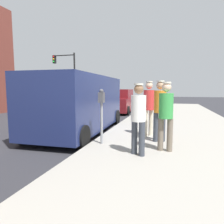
# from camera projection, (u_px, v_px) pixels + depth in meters

# --- Properties ---
(ground_plane) EXTENTS (80.00, 80.00, 0.00)m
(ground_plane) POSITION_uv_depth(u_px,v_px,m) (73.00, 138.00, 6.91)
(ground_plane) COLOR #2D2D33
(sidewalk_slab) EXTENTS (5.00, 32.00, 0.15)m
(sidewalk_slab) POSITION_uv_depth(u_px,v_px,m) (181.00, 143.00, 5.95)
(sidewalk_slab) COLOR #9E998E
(sidewalk_slab) RESTS_ON ground
(parking_meter_near) EXTENTS (0.14, 0.18, 1.52)m
(parking_meter_near) POSITION_uv_depth(u_px,v_px,m) (102.00, 107.00, 5.54)
(parking_meter_near) COLOR gray
(parking_meter_near) RESTS_ON sidewalk_slab
(pedestrian_in_orange) EXTENTS (0.34, 0.34, 1.76)m
(pedestrian_in_orange) POSITION_uv_depth(u_px,v_px,m) (160.00, 107.00, 5.78)
(pedestrian_in_orange) COLOR #383D47
(pedestrian_in_orange) RESTS_ON sidewalk_slab
(pedestrian_in_green) EXTENTS (0.36, 0.34, 1.69)m
(pedestrian_in_green) POSITION_uv_depth(u_px,v_px,m) (166.00, 112.00, 4.88)
(pedestrian_in_green) COLOR #726656
(pedestrian_in_green) RESTS_ON sidewalk_slab
(pedestrian_in_white) EXTENTS (0.34, 0.34, 1.65)m
(pedestrian_in_white) POSITION_uv_depth(u_px,v_px,m) (138.00, 115.00, 4.59)
(pedestrian_in_white) COLOR #383D47
(pedestrian_in_white) RESTS_ON sidewalk_slab
(pedestrian_in_red) EXTENTS (0.34, 0.34, 1.77)m
(pedestrian_in_red) POSITION_uv_depth(u_px,v_px,m) (149.00, 105.00, 6.50)
(pedestrian_in_red) COLOR beige
(pedestrian_in_red) RESTS_ON sidewalk_slab
(parked_van) EXTENTS (2.24, 5.25, 2.15)m
(parked_van) POSITION_uv_depth(u_px,v_px,m) (80.00, 103.00, 7.72)
(parked_van) COLOR navy
(parked_van) RESTS_ON ground
(parked_sedan_ahead) EXTENTS (1.94, 4.40, 1.65)m
(parked_sedan_ahead) POSITION_uv_depth(u_px,v_px,m) (120.00, 102.00, 14.58)
(parked_sedan_ahead) COLOR maroon
(parked_sedan_ahead) RESTS_ON ground
(traffic_light_corner) EXTENTS (2.48, 0.42, 5.20)m
(traffic_light_corner) POSITION_uv_depth(u_px,v_px,m) (67.00, 70.00, 20.06)
(traffic_light_corner) COLOR black
(traffic_light_corner) RESTS_ON ground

